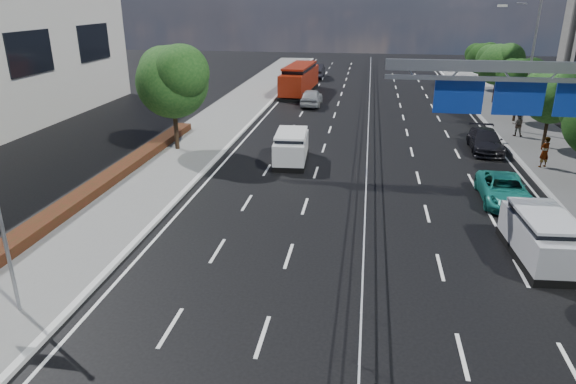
# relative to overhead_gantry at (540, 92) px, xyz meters

# --- Properties ---
(ground) EXTENTS (160.00, 160.00, 0.00)m
(ground) POSITION_rel_overhead_gantry_xyz_m (-6.74, -10.05, -5.61)
(ground) COLOR black
(ground) RESTS_ON ground
(kerb_near) EXTENTS (0.25, 140.00, 0.15)m
(kerb_near) POSITION_rel_overhead_gantry_xyz_m (-15.74, -10.05, -5.54)
(kerb_near) COLOR silver
(kerb_near) RESTS_ON ground
(median_fence) EXTENTS (0.05, 85.00, 1.02)m
(median_fence) POSITION_rel_overhead_gantry_xyz_m (-6.74, 12.45, -5.08)
(median_fence) COLOR silver
(median_fence) RESTS_ON ground
(hedge_near) EXTENTS (1.00, 36.00, 0.44)m
(hedge_near) POSITION_rel_overhead_gantry_xyz_m (-20.04, -5.05, -5.25)
(hedge_near) COLOR black
(hedge_near) RESTS_ON sidewalk_near
(overhead_gantry) EXTENTS (10.24, 0.38, 7.45)m
(overhead_gantry) POSITION_rel_overhead_gantry_xyz_m (0.00, 0.00, 0.00)
(overhead_gantry) COLOR gray
(overhead_gantry) RESTS_ON ground
(streetlight_far) EXTENTS (2.78, 2.40, 9.00)m
(streetlight_far) POSITION_rel_overhead_gantry_xyz_m (3.76, 15.95, -0.40)
(streetlight_far) COLOR gray
(streetlight_far) RESTS_ON ground
(near_tree_back) EXTENTS (4.84, 4.51, 6.69)m
(near_tree_back) POSITION_rel_overhead_gantry_xyz_m (-18.68, 7.92, -1.00)
(near_tree_back) COLOR black
(near_tree_back) RESTS_ON ground
(far_tree_e) EXTENTS (3.63, 3.38, 5.13)m
(far_tree_e) POSITION_rel_overhead_gantry_xyz_m (4.51, 11.93, -2.05)
(far_tree_e) COLOR black
(far_tree_e) RESTS_ON ground
(far_tree_f) EXTENTS (3.52, 3.28, 5.02)m
(far_tree_f) POSITION_rel_overhead_gantry_xyz_m (4.50, 19.43, -2.12)
(far_tree_f) COLOR black
(far_tree_f) RESTS_ON ground
(far_tree_g) EXTENTS (3.96, 3.69, 5.45)m
(far_tree_g) POSITION_rel_overhead_gantry_xyz_m (4.51, 26.92, -1.85)
(far_tree_g) COLOR black
(far_tree_g) RESTS_ON ground
(far_tree_h) EXTENTS (3.41, 3.18, 4.91)m
(far_tree_h) POSITION_rel_overhead_gantry_xyz_m (4.50, 34.43, -2.18)
(far_tree_h) COLOR black
(far_tree_h) RESTS_ON ground
(white_minivan) EXTENTS (2.06, 4.32, 1.83)m
(white_minivan) POSITION_rel_overhead_gantry_xyz_m (-11.20, 6.69, -4.71)
(white_minivan) COLOR black
(white_minivan) RESTS_ON ground
(red_bus) EXTENTS (2.95, 9.76, 2.87)m
(red_bus) POSITION_rel_overhead_gantry_xyz_m (-13.77, 29.49, -4.11)
(red_bus) COLOR black
(red_bus) RESTS_ON ground
(near_car_silver) EXTENTS (1.77, 4.38, 1.49)m
(near_car_silver) POSITION_rel_overhead_gantry_xyz_m (-11.89, 23.64, -4.86)
(near_car_silver) COLOR #96999D
(near_car_silver) RESTS_ON ground
(near_car_dark) EXTENTS (1.79, 5.07, 1.67)m
(near_car_dark) POSITION_rel_overhead_gantry_xyz_m (-13.20, 40.40, -4.77)
(near_car_dark) COLOR black
(near_car_dark) RESTS_ON ground
(silver_minivan) EXTENTS (2.13, 4.47, 1.81)m
(silver_minivan) POSITION_rel_overhead_gantry_xyz_m (-0.24, -3.80, -4.72)
(silver_minivan) COLOR black
(silver_minivan) RESTS_ON ground
(parked_car_teal) EXTENTS (2.24, 4.61, 1.26)m
(parked_car_teal) POSITION_rel_overhead_gantry_xyz_m (-0.24, 1.95, -4.97)
(parked_car_teal) COLOR #1B7C71
(parked_car_teal) RESTS_ON ground
(parked_car_dark) EXTENTS (2.04, 4.66, 1.33)m
(parked_car_dark) POSITION_rel_overhead_gantry_xyz_m (0.64, 10.91, -4.94)
(parked_car_dark) COLOR black
(parked_car_dark) RESTS_ON ground
(pedestrian_a) EXTENTS (0.77, 0.68, 1.77)m
(pedestrian_a) POSITION_rel_overhead_gantry_xyz_m (3.14, 7.52, -4.58)
(pedestrian_a) COLOR gray
(pedestrian_a) RESTS_ON sidewalk_far
(pedestrian_b) EXTENTS (0.88, 0.75, 1.61)m
(pedestrian_b) POSITION_rel_overhead_gantry_xyz_m (3.47, 14.62, -4.66)
(pedestrian_b) COLOR gray
(pedestrian_b) RESTS_ON sidewalk_far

